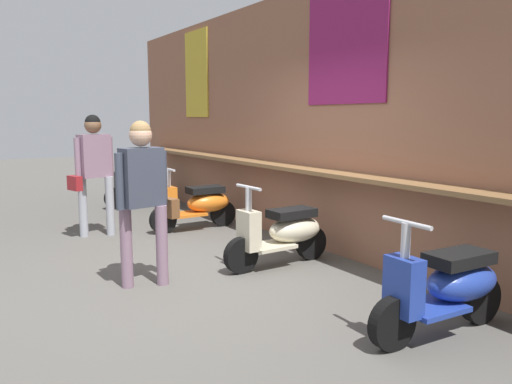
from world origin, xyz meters
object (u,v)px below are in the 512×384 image
Objects in this scene: scooter_orange at (199,204)px; shopper_browsing at (144,187)px; scooter_cream at (284,232)px; scooter_blue at (448,286)px; scooter_black at (145,186)px; shopper_with_handbag at (94,162)px.

scooter_orange is 0.84× the size of shopper_browsing.
scooter_cream is 2.24m from scooter_blue.
shopper_browsing is at bearing -53.57° from scooter_blue.
scooter_black is at bearing -91.69° from scooter_cream.
scooter_black and scooter_cream have the same top height.
shopper_browsing reaches higher than scooter_blue.
shopper_with_handbag reaches higher than scooter_blue.
scooter_black is 2.56m from shopper_with_handbag.
scooter_black and scooter_blue have the same top height.
scooter_orange is at bearing 93.32° from scooter_black.
scooter_orange is at bearing 61.21° from shopper_with_handbag.
shopper_browsing is (2.48, -0.15, -0.05)m from shopper_with_handbag.
shopper_browsing is (-2.38, -1.61, 0.63)m from scooter_blue.
scooter_blue is at bearing 88.31° from scooter_cream.
shopper_with_handbag is at bearing -14.43° from shopper_browsing.
scooter_orange is 0.80× the size of shopper_with_handbag.
scooter_black is 1.00× the size of scooter_orange.
scooter_cream is 1.74m from shopper_browsing.
scooter_black is 1.00× the size of scooter_cream.
scooter_black is 1.00× the size of scooter_blue.
shopper_browsing is at bearing -18.53° from shopper_with_handbag.
scooter_cream is at bearing 90.30° from scooter_orange.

